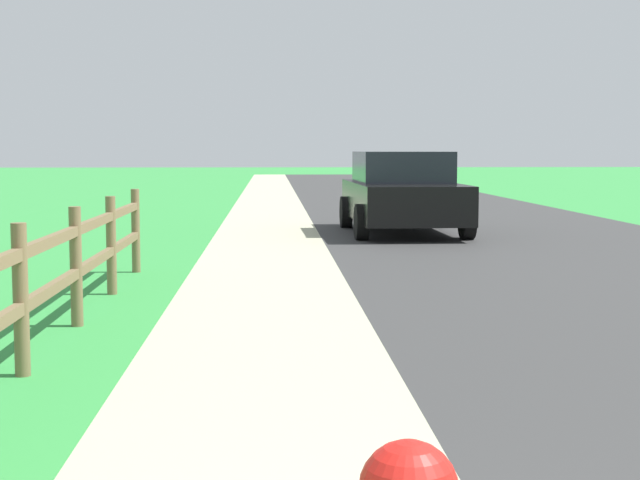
# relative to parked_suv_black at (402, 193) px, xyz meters

# --- Properties ---
(ground_plane) EXTENTS (120.00, 120.00, 0.00)m
(ground_plane) POSITION_rel_parked_suv_black_xyz_m (-1.63, 8.00, -0.79)
(ground_plane) COLOR #328E3E
(road_asphalt) EXTENTS (7.00, 66.00, 0.01)m
(road_asphalt) POSITION_rel_parked_suv_black_xyz_m (1.87, 10.00, -0.79)
(road_asphalt) COLOR #353535
(road_asphalt) RESTS_ON ground
(curb_concrete) EXTENTS (6.00, 66.00, 0.01)m
(curb_concrete) POSITION_rel_parked_suv_black_xyz_m (-4.63, 10.00, -0.79)
(curb_concrete) COLOR #B1B190
(curb_concrete) RESTS_ON ground
(grass_verge) EXTENTS (5.00, 66.00, 0.00)m
(grass_verge) POSITION_rel_parked_suv_black_xyz_m (-6.13, 10.00, -0.78)
(grass_verge) COLOR #328E3E
(grass_verge) RESTS_ON ground
(rail_fence) EXTENTS (0.11, 11.53, 1.11)m
(rail_fence) POSITION_rel_parked_suv_black_xyz_m (-4.34, -11.44, -0.15)
(rail_fence) COLOR brown
(rail_fence) RESTS_ON ground
(parked_suv_black) EXTENTS (2.22, 4.43, 1.58)m
(parked_suv_black) POSITION_rel_parked_suv_black_xyz_m (0.00, 0.00, 0.00)
(parked_suv_black) COLOR black
(parked_suv_black) RESTS_ON ground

